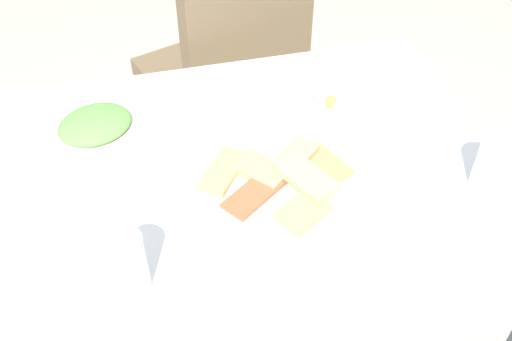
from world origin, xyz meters
TOP-DOWN VIEW (x-y plane):
  - dining_table at (0.00, 0.00)m, footprint 1.06×0.83m
  - dining_chair at (0.11, 0.68)m, footprint 0.53×0.54m
  - pide_platter at (0.06, -0.03)m, footprint 0.32×0.32m
  - salad_plate_greens at (-0.28, 0.22)m, footprint 0.23×0.23m
  - salad_plate_rice at (0.29, 0.22)m, footprint 0.23×0.23m
  - soda_can at (-0.24, -0.20)m, footprint 0.08×0.08m
  - drinking_glass at (0.46, -0.13)m, footprint 0.07×0.07m
  - paper_napkin at (0.17, -0.27)m, footprint 0.12×0.12m
  - fork at (0.17, -0.29)m, footprint 0.19×0.09m
  - spoon at (0.17, -0.25)m, footprint 0.17×0.08m

SIDE VIEW (x-z plane):
  - dining_chair at x=0.11m, z-range 0.06..0.97m
  - dining_table at x=0.00m, z-range 0.27..0.98m
  - paper_napkin at x=0.17m, z-range 0.71..0.71m
  - fork at x=0.17m, z-range 0.71..0.71m
  - spoon at x=0.17m, z-range 0.71..0.71m
  - pide_platter at x=0.06m, z-range 0.70..0.74m
  - salad_plate_greens at x=-0.28m, z-range 0.70..0.74m
  - salad_plate_rice at x=0.29m, z-range 0.70..0.74m
  - drinking_glass at x=0.46m, z-range 0.71..0.82m
  - soda_can at x=-0.24m, z-range 0.71..0.83m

